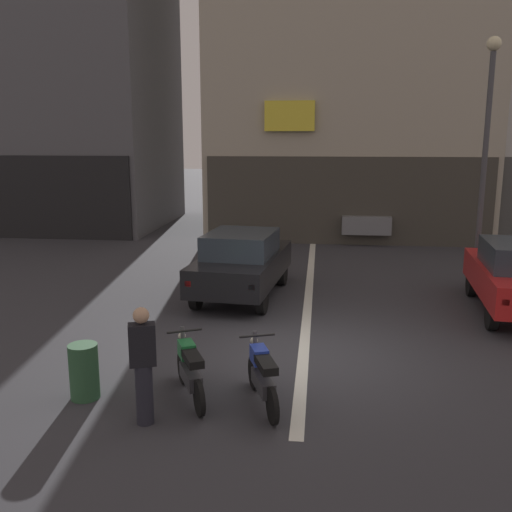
# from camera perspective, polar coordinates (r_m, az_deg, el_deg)

# --- Properties ---
(ground_plane) EXTENTS (120.00, 120.00, 0.00)m
(ground_plane) POSITION_cam_1_polar(r_m,az_deg,el_deg) (10.47, 4.81, -9.93)
(ground_plane) COLOR #333338
(lane_centre_line) EXTENTS (0.20, 18.00, 0.01)m
(lane_centre_line) POSITION_cam_1_polar(r_m,az_deg,el_deg) (16.20, 5.48, -2.02)
(lane_centre_line) COLOR silver
(lane_centre_line) RESTS_ON ground
(building_corner_left) EXTENTS (9.21, 7.85, 16.20)m
(building_corner_left) POSITION_cam_1_polar(r_m,az_deg,el_deg) (27.47, -19.68, 20.04)
(building_corner_left) COLOR #56565B
(building_corner_left) RESTS_ON ground
(car_black_crossing_near) EXTENTS (2.19, 4.27, 1.64)m
(car_black_crossing_near) POSITION_cam_1_polar(r_m,az_deg,el_deg) (13.89, -1.40, -0.59)
(car_black_crossing_near) COLOR black
(car_black_crossing_near) RESTS_ON ground
(car_grey_down_street) EXTENTS (1.77, 4.10, 1.64)m
(car_grey_down_street) POSITION_cam_1_polar(r_m,az_deg,el_deg) (22.73, 10.71, 4.11)
(car_grey_down_street) COLOR black
(car_grey_down_street) RESTS_ON ground
(street_lamp) EXTENTS (0.36, 0.36, 6.32)m
(street_lamp) POSITION_cam_1_polar(r_m,az_deg,el_deg) (15.84, 22.21, 11.03)
(street_lamp) COLOR #47474C
(street_lamp) RESTS_ON ground
(motorcycle_green_row_leftmost) EXTENTS (0.80, 1.54, 0.98)m
(motorcycle_green_row_leftmost) POSITION_cam_1_polar(r_m,az_deg,el_deg) (8.75, -6.69, -11.26)
(motorcycle_green_row_leftmost) COLOR black
(motorcycle_green_row_leftmost) RESTS_ON ground
(motorcycle_blue_row_left_mid) EXTENTS (0.70, 1.60, 0.98)m
(motorcycle_blue_row_left_mid) POSITION_cam_1_polar(r_m,az_deg,el_deg) (8.49, 0.63, -11.93)
(motorcycle_blue_row_left_mid) COLOR black
(motorcycle_blue_row_left_mid) RESTS_ON ground
(person_by_motorcycles) EXTENTS (0.41, 0.32, 1.67)m
(person_by_motorcycles) POSITION_cam_1_polar(r_m,az_deg,el_deg) (7.96, -11.30, -10.72)
(person_by_motorcycles) COLOR #23232D
(person_by_motorcycles) RESTS_ON ground
(trash_bin) EXTENTS (0.44, 0.44, 0.85)m
(trash_bin) POSITION_cam_1_polar(r_m,az_deg,el_deg) (9.08, -16.94, -11.07)
(trash_bin) COLOR #2D5938
(trash_bin) RESTS_ON ground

